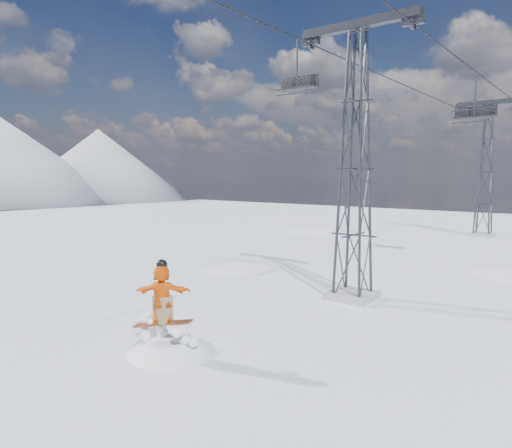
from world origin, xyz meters
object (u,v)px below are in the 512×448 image
(lift_tower_far, at_px, (485,172))
(lift_chair_near, at_px, (298,84))
(lift_tower_near, at_px, (355,170))
(snowboarder_jump, at_px, (172,404))

(lift_tower_far, xyz_separation_m, lift_chair_near, (-2.20, -26.01, 3.56))
(lift_tower_far, bearing_deg, lift_chair_near, -94.84)
(lift_tower_near, xyz_separation_m, lift_tower_far, (0.00, 25.00, 0.00))
(lift_tower_near, xyz_separation_m, snowboarder_jump, (-1.65, -8.70, -7.09))
(lift_tower_near, height_order, lift_chair_near, lift_tower_near)
(lift_chair_near, bearing_deg, lift_tower_far, 85.16)
(lift_tower_far, bearing_deg, lift_tower_near, -90.00)
(lift_tower_near, bearing_deg, lift_tower_far, 90.00)
(lift_tower_far, distance_m, lift_chair_near, 26.34)
(snowboarder_jump, height_order, lift_chair_near, lift_chair_near)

